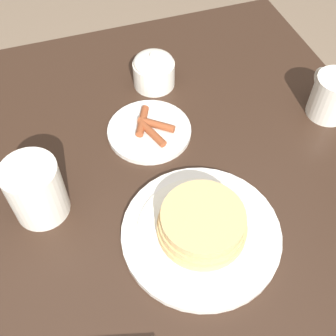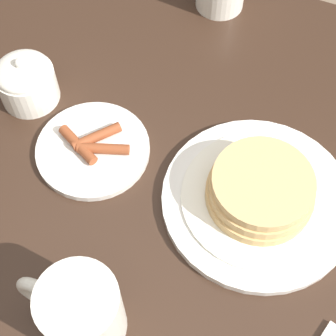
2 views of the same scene
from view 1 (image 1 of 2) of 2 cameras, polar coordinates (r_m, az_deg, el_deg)
name	(u,v)px [view 1 (image 1 of 2)]	position (r m, az deg, el deg)	size (l,w,h in m)	color
dining_table	(171,272)	(0.78, 0.36, -13.86)	(1.11, 0.89, 0.75)	#332116
pancake_plate	(202,228)	(0.64, 4.58, -8.14)	(0.24, 0.24, 0.06)	white
side_plate_bacon	(149,130)	(0.78, -2.53, 5.14)	(0.15, 0.15, 0.02)	silver
coffee_mug	(35,188)	(0.67, -17.53, -2.61)	(0.12, 0.09, 0.10)	silver
creamer_pitcher	(333,96)	(0.84, 21.44, 9.10)	(0.12, 0.08, 0.09)	silver
sugar_bowl	(154,70)	(0.86, -1.94, 13.13)	(0.08, 0.08, 0.08)	silver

